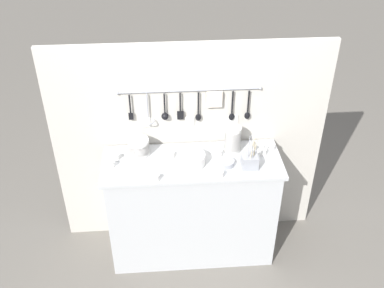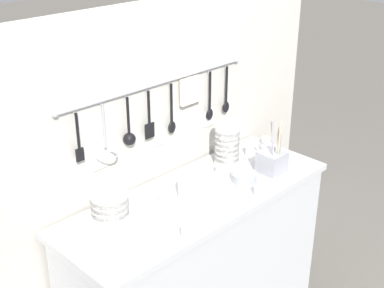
{
  "view_description": "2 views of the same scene",
  "coord_description": "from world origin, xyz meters",
  "px_view_note": "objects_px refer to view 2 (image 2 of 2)",
  "views": [
    {
      "loc": [
        -0.2,
        -2.67,
        2.97
      ],
      "look_at": [
        -0.0,
        -0.02,
        1.11
      ],
      "focal_mm": 42.0,
      "sensor_mm": 36.0,
      "label": 1
    },
    {
      "loc": [
        -1.48,
        -1.46,
        2.16
      ],
      "look_at": [
        -0.07,
        -0.03,
        1.23
      ],
      "focal_mm": 50.0,
      "sensor_mm": 36.0,
      "label": 2
    }
  ],
  "objects_px": {
    "bowl_stack_back_corner": "(227,145)",
    "cup_mid_row": "(164,197)",
    "plate_stack": "(201,189)",
    "steel_mixing_bowl": "(244,177)",
    "cup_edge_near": "(90,248)",
    "cup_front_left": "(84,235)",
    "cup_back_right": "(187,232)",
    "cup_front_right": "(249,150)",
    "bowl_stack_wide_centre": "(110,204)",
    "cup_beside_plates": "(259,191)",
    "cup_by_caddy": "(220,170)",
    "cutlery_caddy": "(272,161)",
    "cup_back_left": "(266,150)",
    "cup_edge_far": "(266,141)"
  },
  "relations": [
    {
      "from": "bowl_stack_wide_centre",
      "to": "cup_front_right",
      "type": "height_order",
      "value": "bowl_stack_wide_centre"
    },
    {
      "from": "bowl_stack_back_corner",
      "to": "plate_stack",
      "type": "bearing_deg",
      "value": -156.21
    },
    {
      "from": "steel_mixing_bowl",
      "to": "cup_back_left",
      "type": "relative_size",
      "value": 2.43
    },
    {
      "from": "bowl_stack_wide_centre",
      "to": "cup_beside_plates",
      "type": "distance_m",
      "value": 0.67
    },
    {
      "from": "cup_edge_far",
      "to": "cup_back_left",
      "type": "relative_size",
      "value": 1.0
    },
    {
      "from": "cutlery_caddy",
      "to": "cup_back_left",
      "type": "relative_size",
      "value": 5.52
    },
    {
      "from": "cup_beside_plates",
      "to": "cup_by_caddy",
      "type": "distance_m",
      "value": 0.26
    },
    {
      "from": "plate_stack",
      "to": "bowl_stack_back_corner",
      "type": "bearing_deg",
      "value": 23.79
    },
    {
      "from": "cutlery_caddy",
      "to": "cup_front_left",
      "type": "bearing_deg",
      "value": 170.72
    },
    {
      "from": "plate_stack",
      "to": "steel_mixing_bowl",
      "type": "height_order",
      "value": "plate_stack"
    },
    {
      "from": "bowl_stack_wide_centre",
      "to": "cup_back_right",
      "type": "distance_m",
      "value": 0.35
    },
    {
      "from": "bowl_stack_back_corner",
      "to": "cup_front_left",
      "type": "relative_size",
      "value": 4.37
    },
    {
      "from": "cup_beside_plates",
      "to": "cup_front_right",
      "type": "bearing_deg",
      "value": 45.57
    },
    {
      "from": "bowl_stack_wide_centre",
      "to": "cup_edge_near",
      "type": "xyz_separation_m",
      "value": [
        -0.2,
        -0.14,
        -0.04
      ]
    },
    {
      "from": "cutlery_caddy",
      "to": "cup_front_right",
      "type": "xyz_separation_m",
      "value": [
        0.07,
        0.2,
        -0.03
      ]
    },
    {
      "from": "cup_beside_plates",
      "to": "cup_back_left",
      "type": "bearing_deg",
      "value": 34.04
    },
    {
      "from": "bowl_stack_back_corner",
      "to": "cup_mid_row",
      "type": "bearing_deg",
      "value": -173.98
    },
    {
      "from": "bowl_stack_wide_centre",
      "to": "steel_mixing_bowl",
      "type": "height_order",
      "value": "bowl_stack_wide_centre"
    },
    {
      "from": "plate_stack",
      "to": "cup_front_left",
      "type": "distance_m",
      "value": 0.56
    },
    {
      "from": "cup_back_left",
      "to": "cup_front_right",
      "type": "xyz_separation_m",
      "value": [
        -0.07,
        0.06,
        0.0
      ]
    },
    {
      "from": "bowl_stack_back_corner",
      "to": "cup_edge_near",
      "type": "distance_m",
      "value": 0.93
    },
    {
      "from": "bowl_stack_back_corner",
      "to": "plate_stack",
      "type": "height_order",
      "value": "bowl_stack_back_corner"
    },
    {
      "from": "cup_back_right",
      "to": "cup_beside_plates",
      "type": "bearing_deg",
      "value": 0.59
    },
    {
      "from": "cup_back_right",
      "to": "cup_beside_plates",
      "type": "relative_size",
      "value": 1.0
    },
    {
      "from": "cup_edge_near",
      "to": "cup_by_caddy",
      "type": "relative_size",
      "value": 1.0
    },
    {
      "from": "cup_back_right",
      "to": "cup_front_left",
      "type": "bearing_deg",
      "value": 137.91
    },
    {
      "from": "plate_stack",
      "to": "cup_front_right",
      "type": "relative_size",
      "value": 4.21
    },
    {
      "from": "bowl_stack_wide_centre",
      "to": "cup_beside_plates",
      "type": "bearing_deg",
      "value": -28.49
    },
    {
      "from": "plate_stack",
      "to": "cup_beside_plates",
      "type": "relative_size",
      "value": 4.21
    },
    {
      "from": "bowl_stack_wide_centre",
      "to": "cup_back_left",
      "type": "distance_m",
      "value": 0.95
    },
    {
      "from": "cup_back_right",
      "to": "cup_front_right",
      "type": "xyz_separation_m",
      "value": [
        0.75,
        0.3,
        0.0
      ]
    },
    {
      "from": "plate_stack",
      "to": "cup_mid_row",
      "type": "distance_m",
      "value": 0.17
    },
    {
      "from": "cup_by_caddy",
      "to": "cup_back_left",
      "type": "height_order",
      "value": "same"
    },
    {
      "from": "bowl_stack_back_corner",
      "to": "plate_stack",
      "type": "xyz_separation_m",
      "value": [
        -0.33,
        -0.14,
        -0.06
      ]
    },
    {
      "from": "cutlery_caddy",
      "to": "cup_back_right",
      "type": "relative_size",
      "value": 5.52
    },
    {
      "from": "cutlery_caddy",
      "to": "steel_mixing_bowl",
      "type": "bearing_deg",
      "value": 168.87
    },
    {
      "from": "cup_back_right",
      "to": "cup_beside_plates",
      "type": "xyz_separation_m",
      "value": [
        0.46,
        0.0,
        0.0
      ]
    },
    {
      "from": "cup_edge_near",
      "to": "cup_front_left",
      "type": "height_order",
      "value": "same"
    },
    {
      "from": "bowl_stack_wide_centre",
      "to": "cup_mid_row",
      "type": "height_order",
      "value": "bowl_stack_wide_centre"
    },
    {
      "from": "bowl_stack_wide_centre",
      "to": "cup_mid_row",
      "type": "xyz_separation_m",
      "value": [
        0.25,
        -0.06,
        -0.04
      ]
    },
    {
      "from": "cup_front_right",
      "to": "plate_stack",
      "type": "bearing_deg",
      "value": -164.83
    },
    {
      "from": "cup_mid_row",
      "to": "cup_edge_far",
      "type": "bearing_deg",
      "value": 3.35
    },
    {
      "from": "cutlery_caddy",
      "to": "cup_mid_row",
      "type": "distance_m",
      "value": 0.59
    },
    {
      "from": "steel_mixing_bowl",
      "to": "cup_edge_near",
      "type": "distance_m",
      "value": 0.84
    },
    {
      "from": "bowl_stack_back_corner",
      "to": "cup_edge_near",
      "type": "height_order",
      "value": "bowl_stack_back_corner"
    },
    {
      "from": "cup_by_caddy",
      "to": "cup_front_right",
      "type": "relative_size",
      "value": 1.0
    },
    {
      "from": "cup_back_right",
      "to": "cup_front_left",
      "type": "xyz_separation_m",
      "value": [
        -0.3,
        0.27,
        0.0
      ]
    },
    {
      "from": "steel_mixing_bowl",
      "to": "cup_front_right",
      "type": "distance_m",
      "value": 0.29
    },
    {
      "from": "plate_stack",
      "to": "cup_front_left",
      "type": "relative_size",
      "value": 4.21
    },
    {
      "from": "cup_edge_near",
      "to": "cup_beside_plates",
      "type": "relative_size",
      "value": 1.0
    }
  ]
}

